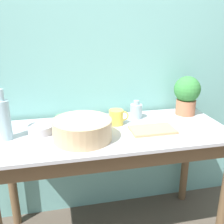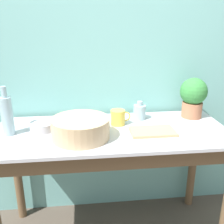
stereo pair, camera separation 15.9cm
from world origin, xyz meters
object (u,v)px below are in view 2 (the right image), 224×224
mug_yellow (118,117)px  potted_plant (193,96)px  bottle_short (140,112)px  mug_green (64,119)px  bowl_wash_large (81,128)px  bottle_tall (7,115)px  bowl_small_steel (42,126)px  tray_board (153,131)px

mug_yellow → potted_plant: bearing=9.1°
bottle_short → mug_yellow: size_ratio=0.97×
mug_green → mug_yellow: mug_yellow is taller
bowl_wash_large → bottle_tall: bottle_tall is taller
bowl_wash_large → bowl_small_steel: size_ratio=2.21×
bottle_tall → tray_board: 0.87m
potted_plant → tray_board: 0.44m
bottle_short → bowl_small_steel: bearing=-168.6°
potted_plant → mug_yellow: size_ratio=2.12×
potted_plant → bowl_small_steel: (-1.01, -0.13, -0.13)m
potted_plant → tray_board: size_ratio=1.03×
bottle_tall → tray_board: (0.86, -0.07, -0.11)m
tray_board → bowl_small_steel: bearing=170.4°
potted_plant → mug_green: 0.89m
mug_green → bowl_small_steel: bearing=-147.1°
mug_yellow → tray_board: mug_yellow is taller
bottle_tall → bottle_short: (0.83, 0.17, -0.07)m
bottle_tall → bottle_short: size_ratio=2.32×
potted_plant → mug_yellow: potted_plant is taller
bowl_small_steel → tray_board: bowl_small_steel is taller
mug_green → bowl_small_steel: mug_green is taller
mug_yellow → bowl_small_steel: size_ratio=0.86×
bottle_short → tray_board: 0.25m
bowl_small_steel → mug_yellow: bearing=5.0°
bowl_small_steel → bowl_wash_large: bearing=-29.7°
bowl_wash_large → tray_board: size_ratio=1.24×
bottle_tall → bottle_short: bottle_tall is taller
potted_plant → bottle_short: (-0.37, 0.00, -0.10)m
bottle_short → bowl_small_steel: (-0.64, -0.13, -0.03)m
potted_plant → mug_yellow: (-0.53, -0.09, -0.10)m
mug_green → potted_plant: bearing=2.8°
bottle_short → tray_board: (0.03, -0.24, -0.05)m
mug_yellow → bowl_small_steel: (-0.48, -0.04, -0.02)m
bottle_tall → potted_plant: bearing=8.1°
bowl_small_steel → tray_board: bearing=-9.6°
potted_plant → tray_board: potted_plant is taller
bottle_short → mug_green: bearing=-175.1°
bowl_wash_large → tray_board: bearing=2.8°
mug_yellow → tray_board: 0.25m
mug_yellow → bowl_wash_large: bearing=-143.9°
bottle_short → bowl_small_steel: size_ratio=0.84×
bottle_tall → tray_board: bearing=-4.7°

